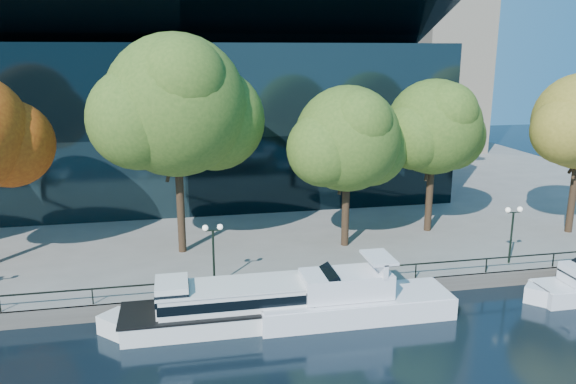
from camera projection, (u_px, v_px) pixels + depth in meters
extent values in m
plane|color=black|center=(272.00, 330.00, 31.66)|extent=(160.00, 160.00, 0.00)
cube|color=slate|center=(220.00, 180.00, 66.26)|extent=(90.00, 67.00, 1.00)
cube|color=#47443F|center=(264.00, 299.00, 34.44)|extent=(90.00, 0.25, 1.00)
cube|color=black|center=(263.00, 276.00, 34.28)|extent=(88.20, 0.08, 0.08)
cube|color=black|center=(263.00, 284.00, 34.40)|extent=(0.07, 0.07, 0.90)
cube|color=black|center=(184.00, 122.00, 59.40)|extent=(50.00, 24.00, 16.00)
cube|color=black|center=(180.00, 27.00, 53.28)|extent=(50.00, 17.14, 7.86)
cube|color=silver|center=(248.00, 314.00, 32.37)|extent=(14.00, 3.40, 1.10)
cube|color=black|center=(247.00, 305.00, 32.23)|extent=(14.28, 3.47, 0.12)
cube|color=silver|center=(122.00, 325.00, 31.04)|extent=(2.81, 2.81, 1.10)
cube|color=silver|center=(256.00, 294.00, 32.17)|extent=(10.92, 2.79, 1.20)
cube|color=black|center=(256.00, 293.00, 32.16)|extent=(11.06, 2.86, 0.55)
cube|color=silver|center=(256.00, 284.00, 32.01)|extent=(11.20, 2.92, 0.10)
cube|color=silver|center=(172.00, 296.00, 31.21)|extent=(1.80, 2.38, 1.80)
cube|color=black|center=(172.00, 293.00, 31.16)|extent=(1.85, 2.45, 0.70)
cube|color=white|center=(355.00, 306.00, 33.15)|extent=(11.49, 3.28, 1.31)
cube|color=white|center=(259.00, 315.00, 32.06)|extent=(2.51, 2.51, 1.31)
cube|color=white|center=(355.00, 295.00, 32.99)|extent=(11.26, 3.22, 0.09)
cube|color=white|center=(346.00, 284.00, 32.68)|extent=(5.17, 2.46, 1.42)
cube|color=black|center=(321.00, 284.00, 32.38)|extent=(2.26, 2.36, 1.79)
cube|color=white|center=(378.00, 264.00, 32.80)|extent=(0.27, 2.56, 0.88)
cube|color=white|center=(379.00, 257.00, 32.70)|extent=(1.53, 2.56, 0.16)
cube|color=white|center=(539.00, 295.00, 34.97)|extent=(1.94, 1.94, 1.06)
sphere|color=maroon|center=(9.00, 144.00, 37.81)|extent=(5.95, 5.95, 5.95)
cylinder|color=black|center=(180.00, 195.00, 40.23)|extent=(0.56, 0.56, 8.53)
cylinder|color=black|center=(185.00, 148.00, 39.70)|extent=(1.31, 2.01, 4.25)
cylinder|color=black|center=(172.00, 154.00, 39.13)|extent=(1.20, 1.37, 3.81)
sphere|color=#37561A|center=(176.00, 105.00, 38.67)|extent=(9.88, 9.88, 9.88)
sphere|color=#37561A|center=(214.00, 120.00, 40.90)|extent=(7.41, 7.41, 7.41)
sphere|color=#37561A|center=(139.00, 119.00, 37.44)|extent=(6.92, 6.92, 6.92)
sphere|color=#37561A|center=(182.00, 81.00, 36.46)|extent=(5.93, 5.93, 5.93)
cylinder|color=black|center=(346.00, 204.00, 41.83)|extent=(0.56, 0.56, 6.51)
cylinder|color=black|center=(352.00, 169.00, 41.50)|extent=(1.08, 1.61, 3.27)
cylinder|color=black|center=(342.00, 174.00, 40.91)|extent=(0.99, 1.12, 2.92)
sphere|color=#37561A|center=(347.00, 139.00, 40.64)|extent=(7.69, 7.69, 7.69)
sphere|color=#37561A|center=(369.00, 148.00, 42.38)|extent=(5.77, 5.77, 5.77)
sphere|color=#37561A|center=(324.00, 149.00, 39.69)|extent=(5.39, 5.39, 5.39)
sphere|color=#37561A|center=(360.00, 123.00, 38.93)|extent=(4.62, 4.62, 4.62)
cylinder|color=black|center=(430.00, 190.00, 45.31)|extent=(0.56, 0.56, 6.82)
cylinder|color=black|center=(436.00, 157.00, 44.94)|extent=(1.11, 1.67, 3.42)
cylinder|color=black|center=(429.00, 161.00, 44.35)|extent=(1.02, 1.16, 3.06)
sphere|color=#37561A|center=(434.00, 127.00, 44.06)|extent=(7.48, 7.48, 7.48)
sphere|color=#37561A|center=(450.00, 136.00, 45.75)|extent=(5.61, 5.61, 5.61)
sphere|color=#37561A|center=(415.00, 136.00, 43.13)|extent=(5.24, 5.24, 5.24)
sphere|color=#37561A|center=(448.00, 112.00, 42.39)|extent=(4.49, 4.49, 4.49)
cylinder|color=black|center=(574.00, 189.00, 44.89)|extent=(0.56, 0.56, 7.20)
cylinder|color=black|center=(576.00, 158.00, 43.90)|extent=(1.06, 1.20, 3.22)
sphere|color=olive|center=(566.00, 130.00, 42.64)|extent=(5.25, 5.25, 5.25)
cylinder|color=black|center=(214.00, 259.00, 34.71)|extent=(0.14, 0.14, 3.60)
cube|color=black|center=(213.00, 231.00, 34.26)|extent=(0.90, 0.06, 0.06)
sphere|color=white|center=(205.00, 228.00, 34.13)|extent=(0.36, 0.36, 0.36)
sphere|color=white|center=(220.00, 227.00, 34.30)|extent=(0.36, 0.36, 0.36)
cylinder|color=black|center=(511.00, 238.00, 38.57)|extent=(0.14, 0.14, 3.60)
cube|color=black|center=(514.00, 212.00, 38.12)|extent=(0.90, 0.06, 0.06)
sphere|color=white|center=(508.00, 210.00, 37.99)|extent=(0.36, 0.36, 0.36)
sphere|color=white|center=(520.00, 209.00, 38.16)|extent=(0.36, 0.36, 0.36)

